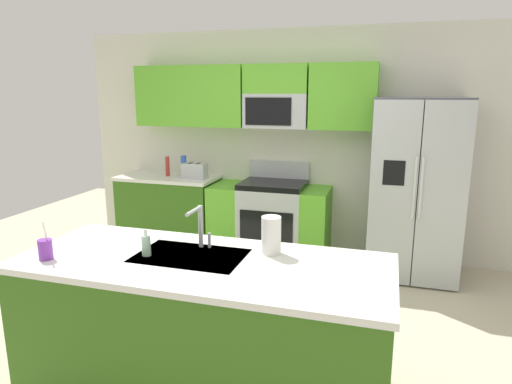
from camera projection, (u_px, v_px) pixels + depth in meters
ground_plane at (232, 336)px, 3.55m from camera, size 9.00×9.00×0.00m
kitchen_wall_unit at (280, 129)px, 5.22m from camera, size 5.20×0.43×2.60m
back_counter at (170, 211)px, 5.55m from camera, size 1.20×0.63×0.90m
range_oven at (270, 220)px, 5.19m from camera, size 1.36×0.61×1.10m
refrigerator at (415, 189)px, 4.58m from camera, size 0.90×0.76×1.85m
island_counter at (204, 327)px, 2.81m from camera, size 2.29×0.92×0.90m
toaster at (195, 171)px, 5.28m from camera, size 0.28×0.16×0.18m
pepper_mill at (167, 166)px, 5.42m from camera, size 0.05×0.05×0.24m
bottle_blue at (184, 166)px, 5.36m from camera, size 0.07×0.07×0.26m
sink_faucet at (200, 223)px, 2.89m from camera, size 0.08×0.21×0.28m
drink_cup_purple at (45, 249)px, 2.72m from camera, size 0.08×0.08×0.24m
soap_dispenser at (146, 245)px, 2.78m from camera, size 0.06×0.06×0.17m
paper_towel_roll at (271, 235)px, 2.80m from camera, size 0.12×0.12×0.24m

